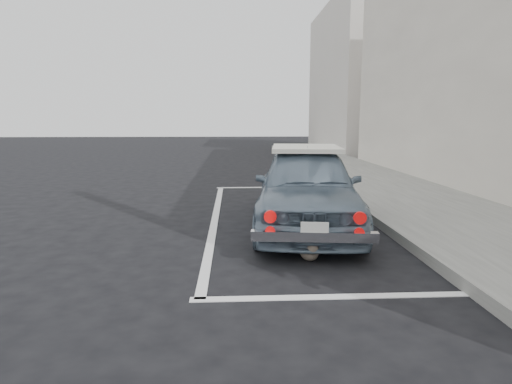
# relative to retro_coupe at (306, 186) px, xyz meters

# --- Properties ---
(ground) EXTENTS (80.00, 80.00, 0.00)m
(ground) POSITION_rel_retro_coupe_xyz_m (-0.62, -2.32, -0.68)
(ground) COLOR black
(ground) RESTS_ON ground
(sidewalk) EXTENTS (2.80, 40.00, 0.15)m
(sidewalk) POSITION_rel_retro_coupe_xyz_m (2.58, -0.32, -0.61)
(sidewalk) COLOR slate
(sidewalk) RESTS_ON ground
(building_far) EXTENTS (3.50, 10.00, 8.00)m
(building_far) POSITION_rel_retro_coupe_xyz_m (5.73, 17.68, 3.32)
(building_far) COLOR beige
(building_far) RESTS_ON ground
(pline_rear) EXTENTS (3.00, 0.12, 0.01)m
(pline_rear) POSITION_rel_retro_coupe_xyz_m (-0.12, -2.82, -0.68)
(pline_rear) COLOR silver
(pline_rear) RESTS_ON ground
(pline_front) EXTENTS (3.00, 0.12, 0.01)m
(pline_front) POSITION_rel_retro_coupe_xyz_m (-0.12, 4.18, -0.68)
(pline_front) COLOR silver
(pline_front) RESTS_ON ground
(pline_side) EXTENTS (0.12, 7.00, 0.01)m
(pline_side) POSITION_rel_retro_coupe_xyz_m (-1.52, 0.68, -0.68)
(pline_side) COLOR silver
(pline_side) RESTS_ON ground
(retro_coupe) EXTENTS (2.04, 4.13, 1.35)m
(retro_coupe) POSITION_rel_retro_coupe_xyz_m (0.00, 0.00, 0.00)
(retro_coupe) COLOR slate
(retro_coupe) RESTS_ON ground
(cat) EXTENTS (0.27, 0.55, 0.29)m
(cat) POSITION_rel_retro_coupe_xyz_m (-0.23, -1.68, -0.55)
(cat) COLOR #6B5D51
(cat) RESTS_ON ground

